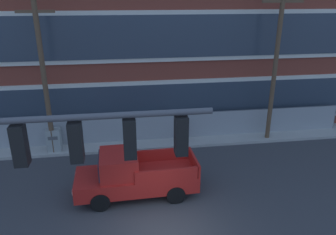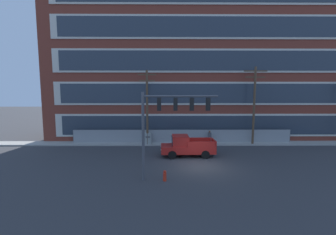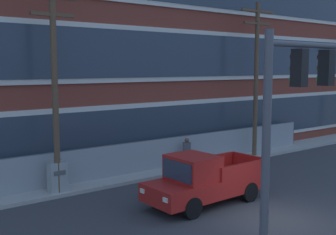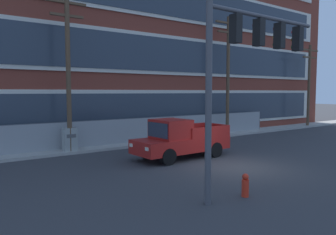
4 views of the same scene
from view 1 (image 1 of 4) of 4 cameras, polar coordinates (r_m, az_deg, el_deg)
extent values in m
cube|color=#9E9B93|center=(19.66, -3.93, -4.31)|extent=(80.00, 1.99, 0.16)
cube|color=beige|center=(20.01, 1.95, 2.64)|extent=(37.74, 0.10, 2.85)
cube|color=#2D3844|center=(19.96, 1.98, 2.59)|extent=(36.10, 0.06, 2.37)
cube|color=beige|center=(19.16, 2.10, 13.96)|extent=(37.74, 0.10, 2.85)
cube|color=#2D3844|center=(19.10, 2.13, 13.93)|extent=(36.10, 0.06, 2.37)
cube|color=gray|center=(19.51, -6.96, -2.13)|extent=(26.59, 0.04, 1.71)
cylinder|color=#4C4C51|center=(23.77, 26.99, -0.07)|extent=(0.06, 0.06, 1.71)
cylinder|color=#4C4C51|center=(19.20, -7.07, 0.23)|extent=(26.59, 0.05, 0.05)
cylinder|color=#4C4C51|center=(6.96, -13.40, 0.12)|extent=(5.21, 0.14, 0.14)
cube|color=black|center=(7.45, -24.40, -4.44)|extent=(0.28, 0.32, 0.90)
cylinder|color=#4B0807|center=(7.51, -24.37, -1.92)|extent=(0.04, 0.18, 0.18)
cylinder|color=#503E08|center=(7.61, -24.06, -3.87)|extent=(0.04, 0.18, 0.18)
cylinder|color=green|center=(7.72, -23.76, -5.76)|extent=(0.04, 0.18, 0.18)
cube|color=black|center=(7.21, -15.73, -4.11)|extent=(0.28, 0.32, 0.90)
cylinder|color=#4B0807|center=(7.27, -15.79, -1.52)|extent=(0.04, 0.18, 0.18)
cylinder|color=#503E08|center=(7.37, -15.58, -3.53)|extent=(0.04, 0.18, 0.18)
cylinder|color=green|center=(7.49, -15.37, -5.49)|extent=(0.04, 0.18, 0.18)
cube|color=black|center=(7.14, -6.68, -3.68)|extent=(0.28, 0.32, 0.90)
cylinder|color=#4B0807|center=(7.20, -6.83, -1.06)|extent=(0.04, 0.18, 0.18)
cylinder|color=gold|center=(7.31, -6.74, -3.10)|extent=(0.04, 0.18, 0.18)
cylinder|color=#0A4011|center=(7.42, -6.65, -5.08)|extent=(0.04, 0.18, 0.18)
cube|color=black|center=(7.25, 2.30, -3.16)|extent=(0.28, 0.32, 0.90)
cylinder|color=red|center=(7.31, 2.07, -0.58)|extent=(0.04, 0.18, 0.18)
cylinder|color=#503E08|center=(7.41, 2.04, -2.60)|extent=(0.04, 0.18, 0.18)
cylinder|color=#0A4011|center=(7.53, 2.02, -4.56)|extent=(0.04, 0.18, 0.18)
cube|color=#AD1E19|center=(14.70, -5.50, -10.68)|extent=(5.29, 2.13, 0.70)
cube|color=#AD1E19|center=(14.27, -8.58, -8.00)|extent=(1.62, 1.87, 0.97)
cube|color=#283342|center=(14.29, -11.85, -8.19)|extent=(0.10, 1.64, 0.73)
cube|color=#AD1E19|center=(13.70, -0.26, -10.05)|extent=(2.63, 0.19, 0.56)
cube|color=#AD1E19|center=(15.32, -1.44, -6.51)|extent=(2.63, 0.19, 0.56)
cube|color=#AD1E19|center=(14.75, 4.55, -7.70)|extent=(0.15, 1.92, 0.56)
cylinder|color=black|center=(14.13, -11.70, -14.21)|extent=(0.81, 0.28, 0.80)
cylinder|color=black|center=(15.67, -11.57, -10.39)|extent=(0.81, 0.28, 0.80)
cylinder|color=black|center=(14.30, 1.33, -13.24)|extent=(0.81, 0.28, 0.80)
cylinder|color=black|center=(15.83, 0.03, -9.58)|extent=(0.81, 0.28, 0.80)
cube|color=white|center=(14.16, -16.24, -12.36)|extent=(0.07, 0.24, 0.16)
cube|color=white|center=(15.35, -15.75, -9.54)|extent=(0.07, 0.24, 0.16)
cylinder|color=brown|center=(18.02, -20.78, 6.60)|extent=(0.26, 0.26, 8.80)
cube|color=brown|center=(17.59, -22.15, 16.73)|extent=(1.83, 0.14, 0.14)
cylinder|color=brown|center=(19.64, 18.18, 8.62)|extent=(0.26, 0.26, 9.21)
cube|color=brown|center=(19.28, 19.37, 18.54)|extent=(2.29, 0.14, 0.14)
cube|color=#939993|center=(19.30, -19.20, -3.89)|extent=(0.74, 0.55, 1.45)
cube|color=#515151|center=(18.93, -19.44, -3.45)|extent=(0.52, 0.02, 0.20)
cylinder|color=maroon|center=(19.54, 2.58, -3.33)|extent=(0.14, 0.14, 0.85)
cylinder|color=maroon|center=(19.58, 3.10, -3.30)|extent=(0.14, 0.14, 0.85)
cube|color=#4C4C51|center=(19.28, 2.88, -1.35)|extent=(0.47, 0.41, 0.60)
sphere|color=brown|center=(19.12, 2.90, -0.18)|extent=(0.24, 0.24, 0.24)
camera|label=2|loc=(9.43, -177.82, -33.68)|focal=24.00mm
camera|label=3|loc=(11.12, -90.41, -16.44)|focal=45.00mm
camera|label=4|loc=(11.21, -92.04, -28.82)|focal=35.00mm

